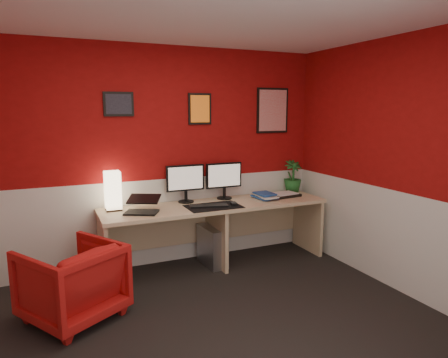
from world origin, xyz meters
TOP-DOWN VIEW (x-y plane):
  - ground at (0.00, 0.00)m, footprint 4.00×3.50m
  - ceiling at (0.00, 0.00)m, footprint 4.00×3.50m
  - wall_back at (0.00, 1.75)m, footprint 4.00×0.01m
  - wall_front at (0.00, -1.75)m, footprint 4.00×0.01m
  - wall_right at (2.00, 0.00)m, footprint 0.01×3.50m
  - wainscot_back at (0.00, 1.75)m, footprint 4.00×0.01m
  - wainscot_right at (2.00, 0.00)m, footprint 0.01×3.50m
  - desk at (0.59, 1.41)m, footprint 2.60×0.65m
  - shoji_lamp at (-0.52, 1.59)m, footprint 0.16×0.16m
  - laptop at (-0.28, 1.33)m, footprint 0.40×0.36m
  - monitor_left at (0.30, 1.63)m, footprint 0.45×0.06m
  - monitor_right at (0.79, 1.62)m, footprint 0.45×0.06m
  - desk_mat at (0.51, 1.29)m, footprint 0.60×0.38m
  - keyboard at (0.46, 1.30)m, footprint 0.44×0.24m
  - mouse at (0.74, 1.26)m, footprint 0.08×0.11m
  - book_bottom at (1.13, 1.43)m, footprint 0.24×0.31m
  - book_middle at (1.13, 1.37)m, footprint 0.21×0.29m
  - book_top at (1.13, 1.40)m, footprint 0.21×0.27m
  - zen_tray at (1.53, 1.44)m, footprint 0.38×0.29m
  - potted_plant at (1.75, 1.61)m, footprint 0.24×0.24m
  - pc_tower at (0.55, 1.43)m, footprint 0.23×0.46m
  - armchair at (-1.02, 0.78)m, footprint 0.99×1.00m
  - art_left at (-0.40, 1.74)m, footprint 0.32×0.02m
  - art_center at (0.53, 1.74)m, footprint 0.28×0.02m
  - art_right at (1.50, 1.74)m, footprint 0.44×0.02m

SIDE VIEW (x-z plane):
  - ground at x=0.00m, z-range -0.01..0.01m
  - pc_tower at x=0.55m, z-range 0.00..0.45m
  - armchair at x=-1.02m, z-range 0.00..0.67m
  - desk at x=0.59m, z-range 0.00..0.73m
  - wainscot_back at x=0.00m, z-range 0.00..1.00m
  - wainscot_right at x=2.00m, z-range 0.00..1.00m
  - desk_mat at x=0.51m, z-range 0.73..0.74m
  - book_bottom at x=1.13m, z-range 0.73..0.76m
  - keyboard at x=0.46m, z-range 0.74..0.75m
  - zen_tray at x=1.53m, z-range 0.73..0.76m
  - mouse at x=0.74m, z-range 0.74..0.77m
  - book_middle at x=1.13m, z-range 0.76..0.78m
  - book_top at x=1.13m, z-range 0.78..0.80m
  - laptop at x=-0.28m, z-range 0.73..0.95m
  - shoji_lamp at x=-0.52m, z-range 0.73..1.13m
  - potted_plant at x=1.75m, z-range 0.73..1.15m
  - monitor_left at x=0.30m, z-range 0.73..1.31m
  - monitor_right at x=0.79m, z-range 0.73..1.31m
  - wall_back at x=0.00m, z-range 0.00..2.50m
  - wall_front at x=0.00m, z-range 0.00..2.50m
  - wall_right at x=2.00m, z-range 0.00..2.50m
  - art_right at x=1.50m, z-range 1.50..2.06m
  - art_center at x=0.53m, z-range 1.62..1.98m
  - art_left at x=-0.40m, z-range 1.72..1.98m
  - ceiling at x=0.00m, z-range 2.50..2.50m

